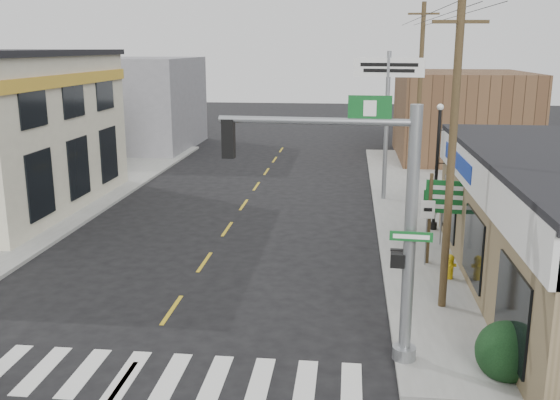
# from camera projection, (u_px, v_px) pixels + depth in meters

# --- Properties ---
(ground) EXTENTS (140.00, 140.00, 0.00)m
(ground) POSITION_uv_depth(u_px,v_px,m) (121.00, 385.00, 13.56)
(ground) COLOR black
(ground) RESTS_ON ground
(sidewalk_right) EXTENTS (6.00, 38.00, 0.13)m
(sidewalk_right) POSITION_uv_depth(u_px,v_px,m) (451.00, 228.00, 25.12)
(sidewalk_right) COLOR gray
(sidewalk_right) RESTS_ON ground
(sidewalk_left) EXTENTS (6.00, 38.00, 0.13)m
(sidewalk_left) POSITION_uv_depth(u_px,v_px,m) (28.00, 215.00, 27.06)
(sidewalk_left) COLOR gray
(sidewalk_left) RESTS_ON ground
(center_line) EXTENTS (0.12, 56.00, 0.01)m
(center_line) POSITION_uv_depth(u_px,v_px,m) (205.00, 262.00, 21.28)
(center_line) COLOR gold
(center_line) RESTS_ON ground
(crosswalk) EXTENTS (11.00, 2.20, 0.01)m
(crosswalk) POSITION_uv_depth(u_px,v_px,m) (127.00, 375.00, 13.95)
(crosswalk) COLOR silver
(crosswalk) RESTS_ON ground
(bldg_distant_right) EXTENTS (8.00, 10.00, 5.60)m
(bldg_distant_right) POSITION_uv_depth(u_px,v_px,m) (461.00, 116.00, 40.54)
(bldg_distant_right) COLOR brown
(bldg_distant_right) RESTS_ON ground
(bldg_distant_left) EXTENTS (9.00, 10.00, 6.40)m
(bldg_distant_left) POSITION_uv_depth(u_px,v_px,m) (130.00, 103.00, 44.86)
(bldg_distant_left) COLOR gray
(bldg_distant_left) RESTS_ON ground
(traffic_signal_pole) EXTENTS (4.75, 0.38, 6.02)m
(traffic_signal_pole) POSITION_uv_depth(u_px,v_px,m) (378.00, 208.00, 13.66)
(traffic_signal_pole) COLOR gray
(traffic_signal_pole) RESTS_ON sidewalk_right
(guide_sign) EXTENTS (1.74, 0.14, 3.05)m
(guide_sign) POSITION_uv_depth(u_px,v_px,m) (452.00, 207.00, 20.27)
(guide_sign) COLOR #4B3A22
(guide_sign) RESTS_ON sidewalk_right
(fire_hydrant) EXTENTS (0.25, 0.25, 0.79)m
(fire_hydrant) POSITION_uv_depth(u_px,v_px,m) (450.00, 265.00, 19.33)
(fire_hydrant) COLOR gold
(fire_hydrant) RESTS_ON sidewalk_right
(ped_crossing_sign) EXTENTS (0.95, 0.07, 2.44)m
(ped_crossing_sign) POSITION_uv_depth(u_px,v_px,m) (443.00, 200.00, 22.35)
(ped_crossing_sign) COLOR gray
(ped_crossing_sign) RESTS_ON sidewalk_right
(lamp_post) EXTENTS (0.64, 0.50, 4.93)m
(lamp_post) POSITION_uv_depth(u_px,v_px,m) (439.00, 158.00, 24.00)
(lamp_post) COLOR black
(lamp_post) RESTS_ON sidewalk_right
(dance_center_sign) EXTENTS (3.22, 0.20, 6.84)m
(dance_center_sign) POSITION_uv_depth(u_px,v_px,m) (388.00, 89.00, 28.47)
(dance_center_sign) COLOR gray
(dance_center_sign) RESTS_ON sidewalk_right
(bare_tree) EXTENTS (2.23, 2.23, 4.46)m
(bare_tree) POSITION_uv_depth(u_px,v_px,m) (537.00, 183.00, 16.55)
(bare_tree) COLOR black
(bare_tree) RESTS_ON sidewalk_right
(shrub_front) EXTENTS (1.37, 1.37, 1.03)m
(shrub_front) POSITION_uv_depth(u_px,v_px,m) (507.00, 352.00, 13.67)
(shrub_front) COLOR #1A391A
(shrub_front) RESTS_ON sidewalk_right
(shrub_back) EXTENTS (1.09, 1.09, 0.82)m
(shrub_back) POSITION_uv_depth(u_px,v_px,m) (541.00, 278.00, 18.31)
(shrub_back) COLOR black
(shrub_back) RESTS_ON sidewalk_right
(utility_pole_near) EXTENTS (1.42, 0.21, 8.17)m
(utility_pole_near) POSITION_uv_depth(u_px,v_px,m) (452.00, 158.00, 16.40)
(utility_pole_near) COLOR #433220
(utility_pole_near) RESTS_ON sidewalk_right
(utility_pole_far) EXTENTS (1.62, 0.24, 9.30)m
(utility_pole_far) POSITION_uv_depth(u_px,v_px,m) (420.00, 90.00, 33.28)
(utility_pole_far) COLOR #3D251A
(utility_pole_far) RESTS_ON sidewalk_right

